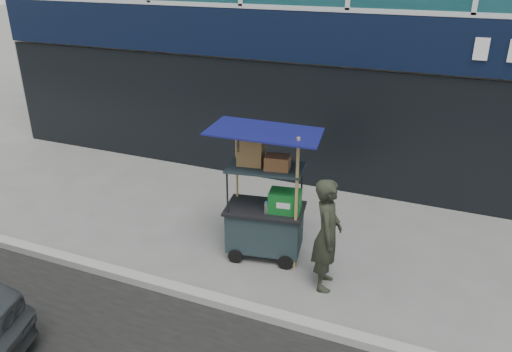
% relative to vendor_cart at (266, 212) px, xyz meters
% --- Properties ---
extents(ground, '(80.00, 80.00, 0.00)m').
position_rel_vendor_cart_xyz_m(ground, '(0.40, -1.19, -0.73)').
color(ground, '#63625E').
rests_on(ground, ground).
extents(curb, '(80.00, 0.18, 0.12)m').
position_rel_vendor_cart_xyz_m(curb, '(0.40, -1.39, -0.67)').
color(curb, '#96978E').
rests_on(curb, ground).
extents(vendor_cart, '(1.72, 1.34, 2.09)m').
position_rel_vendor_cart_xyz_m(vendor_cart, '(0.00, 0.00, 0.00)').
color(vendor_cart, '#19272B').
rests_on(vendor_cart, ground).
extents(vendor_man, '(0.50, 0.66, 1.62)m').
position_rel_vendor_cart_xyz_m(vendor_man, '(1.05, -0.41, 0.08)').
color(vendor_man, '#25291E').
rests_on(vendor_man, ground).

